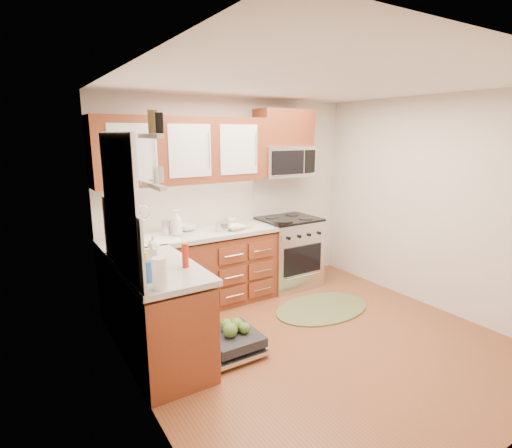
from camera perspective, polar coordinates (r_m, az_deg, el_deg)
floor at (r=4.27m, az=8.80°, el=-16.27°), size 3.50×3.50×0.00m
ceiling at (r=3.76m, az=10.17°, el=19.29°), size 3.50×3.50×0.00m
wall_back at (r=5.24m, az=-3.34°, el=3.86°), size 3.50×0.04×2.50m
wall_left at (r=2.99m, az=-16.63°, el=-3.53°), size 0.04×3.50×2.50m
wall_right at (r=5.14m, az=24.26°, el=2.57°), size 0.04×3.50×2.50m
base_cabinet_back at (r=4.87m, az=-9.03°, el=-7.00°), size 2.05×0.60×0.85m
base_cabinet_left at (r=3.84m, az=-13.62°, el=-12.86°), size 0.60×1.25×0.85m
countertop_back at (r=4.72m, az=-9.18°, el=-1.61°), size 2.07×0.64×0.05m
countertop_left at (r=3.66m, az=-13.86°, el=-6.11°), size 0.64×1.27×0.05m
backsplash_back at (r=4.93m, az=-10.66°, el=2.62°), size 2.05×0.02×0.57m
backsplash_left at (r=3.50m, az=-18.71°, el=-2.01°), size 0.02×1.25×0.57m
upper_cabinets at (r=4.71m, az=-10.27°, el=10.32°), size 2.05×0.35×0.75m
cabinet_over_mw at (r=5.39m, az=3.99°, el=13.56°), size 0.76×0.35×0.47m
range at (r=5.51m, az=4.61°, el=-3.98°), size 0.76×0.64×0.95m
microwave at (r=5.38m, az=4.08°, el=8.92°), size 0.76×0.38×0.40m
sink at (r=4.56m, az=-15.12°, el=-3.72°), size 0.62×0.50×0.26m
dishwasher at (r=4.00m, az=-3.90°, el=-16.60°), size 0.70×0.60×0.20m
window at (r=3.41m, az=-19.02°, el=3.44°), size 0.03×1.05×1.05m
window_blind at (r=3.38m, az=-19.01°, el=9.00°), size 0.02×0.96×0.40m
shelf_upper at (r=2.55m, az=-14.95°, el=12.06°), size 0.04×0.40×0.03m
shelf_lower at (r=2.57m, az=-14.56°, el=5.37°), size 0.04×0.40×0.03m
rug at (r=4.97m, az=9.44°, el=-11.80°), size 1.25×0.82×0.02m
skillet at (r=5.02m, az=3.85°, el=0.26°), size 0.27×0.27×0.05m
stock_pot at (r=4.78m, az=-4.75°, el=-0.36°), size 0.19×0.19×0.11m
cutting_board at (r=4.89m, az=-2.52°, el=-0.53°), size 0.34×0.27×0.02m
canister at (r=4.66m, az=-12.65°, el=-0.51°), size 0.12×0.12×0.18m
paper_towel_roll at (r=3.08m, az=-13.59°, el=-6.87°), size 0.13×0.13×0.24m
mustard_bottle at (r=3.37m, az=-15.66°, el=-5.61°), size 0.07×0.07×0.20m
red_bottle at (r=3.52m, az=-10.08°, el=-4.44°), size 0.07×0.07×0.22m
wooden_box at (r=3.98m, az=-17.78°, el=-3.28°), size 0.18×0.15×0.15m
blue_carton at (r=3.26m, az=-14.63°, el=-6.51°), size 0.11×0.08×0.17m
bowl_a at (r=4.82m, az=-3.11°, el=-0.52°), size 0.25×0.25×0.06m
bowl_b at (r=4.85m, az=-9.90°, el=-0.49°), size 0.29×0.29×0.07m
cup at (r=5.15m, az=-3.58°, el=0.52°), size 0.12×0.12×0.09m
soap_bottle_a at (r=4.58m, az=-11.24°, el=0.10°), size 0.15×0.15×0.30m
soap_bottle_b at (r=3.76m, az=-14.60°, el=-3.85°), size 0.10×0.10×0.18m
soap_bottle_c at (r=4.10m, az=-14.45°, el=-2.64°), size 0.16×0.16×0.15m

